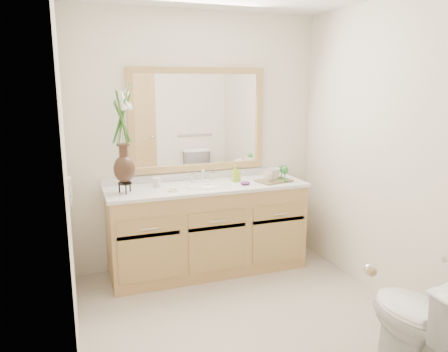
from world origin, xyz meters
name	(u,v)px	position (x,y,z in m)	size (l,w,h in m)	color
floor	(250,323)	(0.00, 0.00, 0.00)	(2.60, 2.60, 0.00)	#BBAFA0
wall_back	(198,141)	(0.00, 1.30, 1.20)	(2.40, 0.02, 2.40)	white
wall_front	(378,220)	(0.00, -1.30, 1.20)	(2.40, 0.02, 2.40)	white
wall_left	(67,178)	(-1.20, 0.00, 1.20)	(0.02, 2.60, 2.40)	white
wall_right	(394,155)	(1.20, 0.00, 1.20)	(0.02, 2.60, 2.40)	white
vanity	(208,230)	(0.00, 1.01, 0.40)	(1.80, 0.55, 0.80)	tan
counter	(207,187)	(0.00, 1.01, 0.82)	(1.84, 0.57, 0.03)	white
sink	(208,191)	(0.00, 1.00, 0.78)	(0.38, 0.34, 0.23)	white
mirror	(198,120)	(0.00, 1.28, 1.41)	(1.32, 0.04, 0.97)	white
switch_plate	(70,185)	(-1.19, 0.76, 0.98)	(0.02, 0.12, 0.12)	white
door	(310,274)	(-0.30, -1.29, 1.00)	(0.80, 0.03, 2.00)	tan
toilet	(422,324)	(0.70, -0.92, 0.37)	(0.42, 0.75, 0.74)	white
flower_vase	(122,124)	(-0.74, 0.98, 1.42)	(0.21, 0.21, 0.87)	black
tumbler	(157,182)	(-0.45, 1.09, 0.87)	(0.07, 0.07, 0.09)	beige
soap_dish	(173,190)	(-0.35, 0.90, 0.84)	(0.09, 0.09, 0.03)	beige
soap_bottle	(236,174)	(0.30, 1.07, 0.90)	(0.06, 0.07, 0.14)	#99C62E
purple_dish	(245,183)	(0.33, 0.90, 0.85)	(0.09, 0.07, 0.03)	#5C246C
tray	(274,181)	(0.64, 0.94, 0.84)	(0.32, 0.21, 0.02)	brown
mug_left	(268,177)	(0.56, 0.91, 0.89)	(0.09, 0.08, 0.09)	beige
mug_right	(274,173)	(0.66, 0.98, 0.90)	(0.11, 0.10, 0.11)	beige
goblet_front	(285,171)	(0.72, 0.87, 0.94)	(0.06, 0.06, 0.14)	#28782B
goblet_back	(282,169)	(0.75, 0.99, 0.93)	(0.06, 0.06, 0.13)	#28782B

